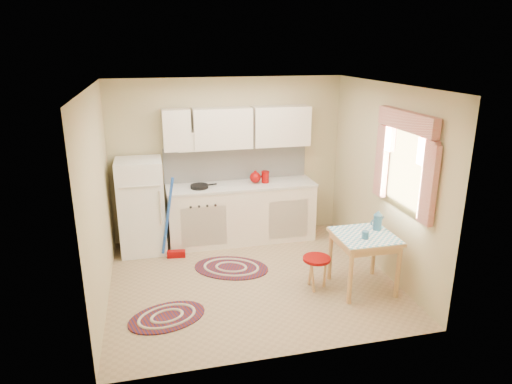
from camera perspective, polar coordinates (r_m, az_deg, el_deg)
room_shell at (r=5.80m, az=0.30°, el=4.43°), size 3.64×3.60×2.52m
fridge at (r=6.87m, az=-14.11°, el=-1.76°), size 0.65×0.60×1.40m
broom at (r=6.58m, az=-10.18°, el=-3.31°), size 0.29×0.15×1.20m
base_cabinets at (r=7.13m, az=-1.81°, el=-2.72°), size 2.25×0.60×0.88m
countertop at (r=6.98m, az=-1.85°, el=0.82°), size 2.27×0.62×0.04m
frying_pan at (r=6.82m, az=-7.09°, el=0.69°), size 0.32×0.32×0.05m
red_kettle at (r=6.99m, az=-0.09°, el=1.84°), size 0.23×0.21×0.19m
red_canister at (r=7.03m, az=1.16°, el=1.81°), size 0.14×0.14×0.16m
table at (r=5.92m, az=13.22°, el=-8.49°), size 0.72×0.72×0.72m
stool at (r=5.88m, az=7.52°, el=-9.97°), size 0.43×0.43×0.42m
coffee_pot at (r=5.92m, az=14.98°, el=-3.42°), size 0.15×0.13×0.27m
mug at (r=5.65m, az=13.51°, el=-5.25°), size 0.10×0.10×0.10m
rug_center at (r=6.40m, az=-3.12°, el=-9.44°), size 1.23×1.06×0.02m
rug_left at (r=5.45m, az=-11.06°, el=-15.09°), size 1.02×0.82×0.02m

